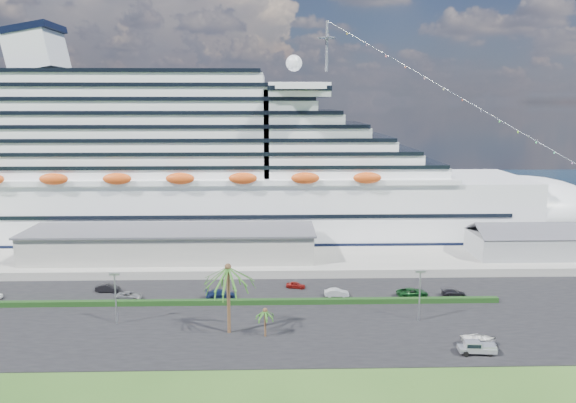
{
  "coord_description": "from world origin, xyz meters",
  "views": [
    {
      "loc": [
        -3.21,
        -76.56,
        34.58
      ],
      "look_at": [
        -0.36,
        30.0,
        15.69
      ],
      "focal_mm": 35.0,
      "sensor_mm": 36.0,
      "label": 1
    }
  ],
  "objects_px": {
    "cruise_ship": "(200,174)",
    "parked_car_3": "(221,294)",
    "pickup_truck": "(476,347)",
    "boat_trailer": "(479,339)"
  },
  "relations": [
    {
      "from": "cruise_ship",
      "to": "parked_car_3",
      "type": "bearing_deg",
      "value": -78.75
    },
    {
      "from": "parked_car_3",
      "to": "pickup_truck",
      "type": "height_order",
      "value": "pickup_truck"
    },
    {
      "from": "cruise_ship",
      "to": "boat_trailer",
      "type": "xyz_separation_m",
      "value": [
        47.68,
        -65.73,
        -15.49
      ]
    },
    {
      "from": "pickup_truck",
      "to": "boat_trailer",
      "type": "distance_m",
      "value": 2.83
    },
    {
      "from": "parked_car_3",
      "to": "pickup_truck",
      "type": "bearing_deg",
      "value": -127.15
    },
    {
      "from": "parked_car_3",
      "to": "boat_trailer",
      "type": "height_order",
      "value": "boat_trailer"
    },
    {
      "from": "cruise_ship",
      "to": "pickup_truck",
      "type": "height_order",
      "value": "cruise_ship"
    },
    {
      "from": "cruise_ship",
      "to": "boat_trailer",
      "type": "bearing_deg",
      "value": -54.04
    },
    {
      "from": "cruise_ship",
      "to": "boat_trailer",
      "type": "height_order",
      "value": "cruise_ship"
    },
    {
      "from": "cruise_ship",
      "to": "parked_car_3",
      "type": "distance_m",
      "value": 48.37
    }
  ]
}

